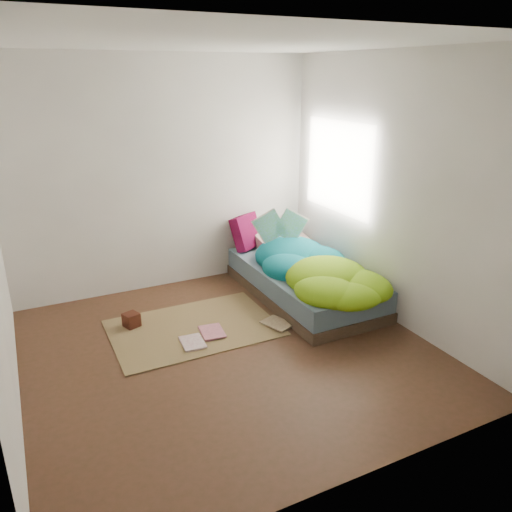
{
  "coord_description": "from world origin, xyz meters",
  "views": [
    {
      "loc": [
        -1.55,
        -3.67,
        2.39
      ],
      "look_at": [
        0.64,
        0.75,
        0.57
      ],
      "focal_mm": 35.0,
      "sensor_mm": 36.0,
      "label": 1
    }
  ],
  "objects_px": {
    "wooden_box": "(131,320)",
    "floor_book_a": "(182,345)",
    "bed": "(303,283)",
    "open_book": "(281,218)",
    "floor_book_b": "(201,334)",
    "pillow_magenta": "(246,232)"
  },
  "relations": [
    {
      "from": "bed",
      "to": "wooden_box",
      "type": "xyz_separation_m",
      "value": [
        -1.91,
        0.13,
        -0.09
      ]
    },
    {
      "from": "floor_book_a",
      "to": "open_book",
      "type": "bearing_deg",
      "value": 33.8
    },
    {
      "from": "bed",
      "to": "wooden_box",
      "type": "relative_size",
      "value": 14.59
    },
    {
      "from": "pillow_magenta",
      "to": "open_book",
      "type": "relative_size",
      "value": 0.81
    },
    {
      "from": "bed",
      "to": "open_book",
      "type": "relative_size",
      "value": 3.91
    },
    {
      "from": "floor_book_a",
      "to": "floor_book_b",
      "type": "relative_size",
      "value": 0.97
    },
    {
      "from": "wooden_box",
      "to": "floor_book_b",
      "type": "relative_size",
      "value": 0.47
    },
    {
      "from": "pillow_magenta",
      "to": "wooden_box",
      "type": "relative_size",
      "value": 3.03
    },
    {
      "from": "open_book",
      "to": "floor_book_a",
      "type": "distance_m",
      "value": 1.9
    },
    {
      "from": "open_book",
      "to": "floor_book_a",
      "type": "relative_size",
      "value": 1.81
    },
    {
      "from": "bed",
      "to": "wooden_box",
      "type": "bearing_deg",
      "value": 176.14
    },
    {
      "from": "pillow_magenta",
      "to": "floor_book_b",
      "type": "xyz_separation_m",
      "value": [
        -1.09,
        -1.27,
        -0.52
      ]
    },
    {
      "from": "floor_book_a",
      "to": "pillow_magenta",
      "type": "bearing_deg",
      "value": 50.57
    },
    {
      "from": "pillow_magenta",
      "to": "open_book",
      "type": "bearing_deg",
      "value": -102.38
    },
    {
      "from": "open_book",
      "to": "floor_book_a",
      "type": "xyz_separation_m",
      "value": [
        -1.5,
        -0.85,
        -0.81
      ]
    },
    {
      "from": "open_book",
      "to": "wooden_box",
      "type": "bearing_deg",
      "value": -153.19
    },
    {
      "from": "wooden_box",
      "to": "floor_book_a",
      "type": "distance_m",
      "value": 0.67
    },
    {
      "from": "open_book",
      "to": "wooden_box",
      "type": "height_order",
      "value": "open_book"
    },
    {
      "from": "floor_book_b",
      "to": "bed",
      "type": "bearing_deg",
      "value": 21.81
    },
    {
      "from": "floor_book_b",
      "to": "open_book",
      "type": "bearing_deg",
      "value": 37.52
    },
    {
      "from": "pillow_magenta",
      "to": "wooden_box",
      "type": "distance_m",
      "value": 1.88
    },
    {
      "from": "open_book",
      "to": "floor_book_b",
      "type": "relative_size",
      "value": 1.75
    }
  ]
}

